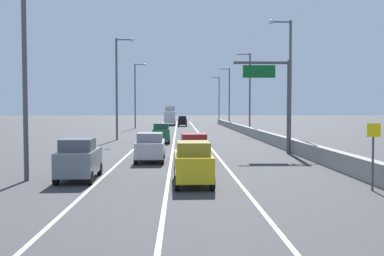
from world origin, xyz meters
TOP-DOWN VIEW (x-y plane):
  - ground_plane at (0.00, 64.00)m, footprint 320.00×320.00m
  - lane_stripe_left at (-5.50, 55.00)m, footprint 0.16×130.00m
  - lane_stripe_center at (-2.00, 55.00)m, footprint 0.16×130.00m
  - lane_stripe_right at (1.50, 55.00)m, footprint 0.16×130.00m
  - jersey_barrier_right at (8.03, 40.00)m, footprint 0.60×120.00m
  - overhead_sign_gantry at (6.69, 32.28)m, footprint 4.68×0.36m
  - speed_advisory_sign at (7.13, 16.45)m, footprint 0.60×0.11m
  - lamp_post_right_second at (8.56, 37.30)m, footprint 2.14×0.44m
  - lamp_post_right_third at (8.73, 60.96)m, footprint 2.14×0.44m
  - lamp_post_right_fourth at (8.47, 84.62)m, footprint 2.14×0.44m
  - lamp_post_right_fifth at (8.62, 108.28)m, footprint 2.14×0.44m
  - lamp_post_left_near at (-8.94, 19.64)m, footprint 2.14×0.44m
  - lamp_post_left_mid at (-8.41, 48.03)m, footprint 2.14×0.44m
  - lamp_post_left_far at (-9.14, 76.43)m, footprint 2.14×0.44m
  - car_silver_0 at (-3.43, 27.59)m, footprint 2.02×4.71m
  - car_green_1 at (-3.31, 43.61)m, footprint 1.90×4.35m
  - car_gray_2 at (-6.56, 19.81)m, footprint 1.98×4.07m
  - car_yellow_3 at (-0.79, 18.43)m, footprint 1.86×4.53m
  - car_red_4 at (-0.49, 26.35)m, footprint 1.98×4.49m
  - car_black_5 at (-0.73, 85.52)m, footprint 1.83×4.15m
  - box_truck at (-3.43, 93.30)m, footprint 2.53×9.69m

SIDE VIEW (x-z plane):
  - ground_plane at x=0.00m, z-range 0.00..0.00m
  - lane_stripe_left at x=-5.50m, z-range 0.00..0.00m
  - lane_stripe_center at x=-2.00m, z-range 0.00..0.00m
  - lane_stripe_right at x=1.50m, z-range 0.00..0.00m
  - jersey_barrier_right at x=8.03m, z-range 0.00..1.10m
  - car_silver_0 at x=-3.43m, z-range 0.00..1.99m
  - car_red_4 at x=-0.49m, z-range 0.00..2.00m
  - car_yellow_3 at x=-0.79m, z-range -0.01..2.07m
  - car_green_1 at x=-3.31m, z-range -0.01..2.08m
  - car_black_5 at x=-0.73m, z-range -0.01..2.12m
  - car_gray_2 at x=-6.56m, z-range -0.01..2.12m
  - speed_advisory_sign at x=7.13m, z-range 0.26..3.26m
  - box_truck at x=-3.43m, z-range -0.18..3.93m
  - overhead_sign_gantry at x=6.69m, z-range 0.98..8.48m
  - lamp_post_right_second at x=8.56m, z-range 0.77..12.53m
  - lamp_post_right_third at x=8.73m, z-range 0.77..12.53m
  - lamp_post_right_fourth at x=8.47m, z-range 0.77..12.53m
  - lamp_post_right_fifth at x=8.62m, z-range 0.77..12.53m
  - lamp_post_left_near at x=-8.94m, z-range 0.77..12.53m
  - lamp_post_left_mid at x=-8.41m, z-range 0.77..12.53m
  - lamp_post_left_far at x=-9.14m, z-range 0.77..12.53m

